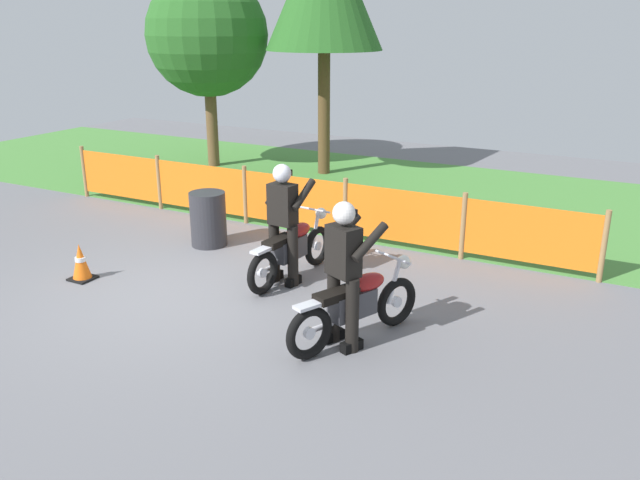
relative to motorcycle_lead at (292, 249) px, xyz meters
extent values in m
cube|color=slate|center=(-1.07, -1.19, -0.45)|extent=(24.00, 24.00, 0.02)
cube|color=#4C8C3D|center=(-1.07, 5.11, -0.43)|extent=(24.00, 6.45, 0.01)
cylinder|color=#997547|center=(-6.02, 1.88, 0.09)|extent=(0.08, 0.08, 1.05)
cylinder|color=#997547|center=(-4.04, 1.88, 0.09)|extent=(0.08, 0.08, 1.05)
cylinder|color=#997547|center=(-2.06, 1.88, 0.09)|extent=(0.08, 0.08, 1.05)
cylinder|color=#997547|center=(-0.07, 1.88, 0.09)|extent=(0.08, 0.08, 1.05)
cylinder|color=#997547|center=(1.91, 1.88, 0.09)|extent=(0.08, 0.08, 1.05)
cylinder|color=#997547|center=(3.89, 1.88, 0.09)|extent=(0.08, 0.08, 1.05)
cube|color=orange|center=(-5.03, 1.88, 0.11)|extent=(1.90, 0.02, 0.85)
cube|color=orange|center=(-3.05, 1.88, 0.11)|extent=(1.90, 0.02, 0.85)
cube|color=orange|center=(-1.07, 1.88, 0.11)|extent=(1.90, 0.02, 0.85)
cube|color=orange|center=(0.92, 1.88, 0.11)|extent=(1.90, 0.02, 0.85)
cube|color=orange|center=(2.90, 1.88, 0.11)|extent=(1.90, 0.02, 0.85)
cylinder|color=brown|center=(-5.45, 5.51, 0.63)|extent=(0.28, 0.28, 2.13)
sphere|color=#286023|center=(-5.45, 5.51, 2.69)|extent=(2.87, 2.87, 2.87)
cylinder|color=brown|center=(-2.64, 6.05, 0.98)|extent=(0.28, 0.28, 2.82)
torus|color=black|center=(0.07, 0.64, -0.14)|extent=(0.17, 0.60, 0.60)
cylinder|color=silver|center=(0.07, 0.64, -0.14)|extent=(0.07, 0.14, 0.13)
torus|color=black|center=(-0.07, -0.66, -0.14)|extent=(0.17, 0.60, 0.60)
cylinder|color=silver|center=(-0.07, -0.66, -0.14)|extent=(0.07, 0.14, 0.13)
cube|color=#38383D|center=(0.00, -0.06, 0.03)|extent=(0.28, 0.58, 0.30)
ellipsoid|color=maroon|center=(0.02, 0.15, 0.23)|extent=(0.27, 0.51, 0.20)
cube|color=black|center=(-0.03, -0.29, 0.21)|extent=(0.26, 0.54, 0.09)
cube|color=silver|center=(-0.07, -0.66, 0.19)|extent=(0.18, 0.35, 0.04)
cylinder|color=silver|center=(0.06, 0.58, 0.13)|extent=(0.08, 0.22, 0.53)
sphere|color=white|center=(0.08, 0.73, 0.35)|extent=(0.18, 0.18, 0.17)
cylinder|color=silver|center=(0.06, 0.54, 0.45)|extent=(0.56, 0.09, 0.03)
cylinder|color=silver|center=(-0.16, -0.32, -0.20)|extent=(0.12, 0.52, 0.07)
torus|color=black|center=(1.86, -0.70, -0.14)|extent=(0.34, 0.59, 0.60)
cylinder|color=silver|center=(1.86, -0.70, -0.14)|extent=(0.10, 0.14, 0.13)
torus|color=black|center=(1.32, -1.91, -0.14)|extent=(0.34, 0.59, 0.60)
cylinder|color=silver|center=(1.32, -1.91, -0.14)|extent=(0.10, 0.14, 0.13)
cube|color=#38383D|center=(1.57, -1.35, 0.03)|extent=(0.44, 0.61, 0.30)
ellipsoid|color=maroon|center=(1.66, -1.15, 0.24)|extent=(0.40, 0.54, 0.21)
cube|color=black|center=(1.47, -1.56, 0.21)|extent=(0.40, 0.57, 0.09)
cube|color=silver|center=(1.32, -1.91, 0.19)|extent=(0.27, 0.37, 0.04)
cylinder|color=silver|center=(1.83, -0.76, 0.14)|extent=(0.14, 0.22, 0.54)
sphere|color=white|center=(1.89, -0.62, 0.35)|extent=(0.22, 0.22, 0.17)
cylinder|color=silver|center=(1.82, -0.79, 0.46)|extent=(0.53, 0.26, 0.03)
cylinder|color=silver|center=(1.33, -1.55, -0.20)|extent=(0.27, 0.50, 0.07)
cylinder|color=black|center=(-0.18, -0.18, -0.01)|extent=(0.17, 0.17, 0.86)
cube|color=black|center=(-0.18, -0.18, -0.38)|extent=(0.14, 0.27, 0.12)
cylinder|color=black|center=(0.14, -0.22, -0.01)|extent=(0.17, 0.17, 0.86)
cube|color=black|center=(0.14, -0.22, -0.38)|extent=(0.14, 0.27, 0.12)
cube|color=black|center=(-0.02, -0.20, 0.70)|extent=(0.38, 0.28, 0.56)
cylinder|color=black|center=(-0.22, 0.00, 0.83)|extent=(0.15, 0.49, 0.38)
cylinder|color=black|center=(0.22, -0.04, 0.83)|extent=(0.15, 0.49, 0.38)
sphere|color=silver|center=(-0.02, -0.20, 1.13)|extent=(0.28, 0.28, 0.25)
cube|color=black|center=(-0.01, -0.10, 1.13)|extent=(0.18, 0.05, 0.08)
cylinder|color=black|center=(1.37, -1.41, -0.01)|extent=(0.20, 0.20, 0.86)
cube|color=black|center=(1.37, -1.41, -0.38)|extent=(0.21, 0.28, 0.12)
cylinder|color=black|center=(1.66, -1.54, -0.01)|extent=(0.20, 0.20, 0.86)
cube|color=black|center=(1.66, -1.54, -0.38)|extent=(0.21, 0.28, 0.12)
cube|color=black|center=(1.51, -1.48, 0.70)|extent=(0.43, 0.37, 0.56)
cylinder|color=black|center=(1.38, -1.22, 0.83)|extent=(0.29, 0.48, 0.38)
cylinder|color=black|center=(1.79, -1.40, 0.83)|extent=(0.29, 0.48, 0.38)
sphere|color=white|center=(1.51, -1.48, 1.13)|extent=(0.33, 0.33, 0.25)
cube|color=black|center=(1.55, -1.39, 1.13)|extent=(0.18, 0.10, 0.08)
cube|color=black|center=(-2.61, -1.43, -0.42)|extent=(0.32, 0.32, 0.03)
cone|color=orange|center=(-2.61, -1.43, -0.16)|extent=(0.26, 0.26, 0.50)
cylinder|color=white|center=(-2.61, -1.43, -0.13)|extent=(0.15, 0.15, 0.06)
cylinder|color=#2D2D33|center=(-1.92, 0.61, 0.00)|extent=(0.58, 0.58, 0.88)
camera|label=1|loc=(4.36, -7.43, 3.09)|focal=36.54mm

